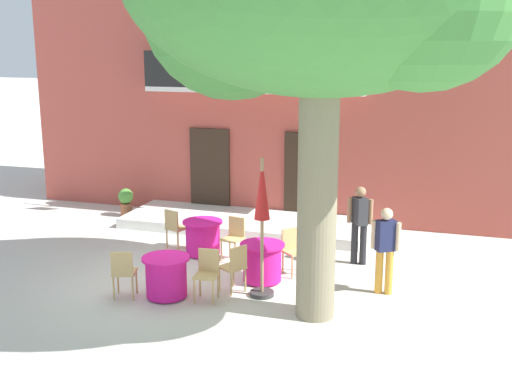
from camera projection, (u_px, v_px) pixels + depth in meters
name	position (u px, v px, depth m)	size (l,w,h in m)	color
ground_plane	(173.00, 283.00, 12.20)	(120.00, 120.00, 0.00)	beige
building_facade	(279.00, 70.00, 17.79)	(13.00, 5.09, 7.50)	#B24C42
entrance_step_platform	(244.00, 223.00, 15.82)	(6.00, 2.07, 0.25)	silver
cafe_table_near_tree	(262.00, 262.00, 12.21)	(0.86, 0.86, 0.76)	#DB1984
cafe_chair_near_tree_0	(235.00, 265.00, 11.63)	(0.55, 0.55, 0.91)	tan
cafe_chair_near_tree_1	(293.00, 248.00, 12.61)	(0.56, 0.56, 0.91)	tan
cafe_table_middle	(203.00, 237.00, 13.75)	(0.86, 0.86, 0.76)	#DB1984
cafe_chair_middle_0	(175.00, 226.00, 14.10)	(0.51, 0.51, 0.91)	tan
cafe_chair_middle_1	(234.00, 235.00, 13.43)	(0.47, 0.47, 0.91)	tan
cafe_table_front	(166.00, 277.00, 11.45)	(0.86, 0.86, 0.76)	#DB1984
cafe_chair_front_0	(123.00, 271.00, 11.36)	(0.50, 0.50, 0.91)	tan
cafe_chair_front_1	(207.00, 271.00, 11.34)	(0.44, 0.44, 0.91)	tan
cafe_umbrella	(262.00, 207.00, 11.23)	(0.44, 0.44, 2.55)	#997A56
ground_planter_left	(126.00, 201.00, 16.85)	(0.39, 0.39, 0.74)	#995638
pedestrian_near_entrance	(360.00, 221.00, 13.07)	(0.53, 0.40, 1.65)	#232328
pedestrian_mid_plaza	(385.00, 246.00, 11.51)	(0.53, 0.37, 1.62)	gold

